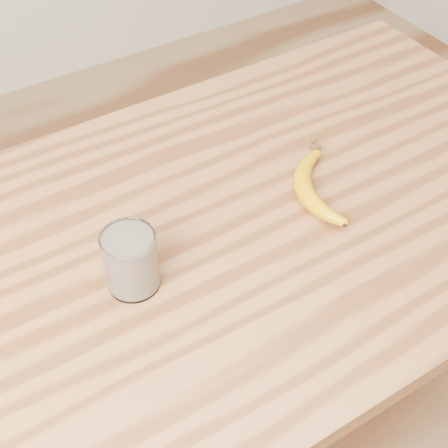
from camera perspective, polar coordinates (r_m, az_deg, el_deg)
table at (r=1.23m, az=4.75°, el=-2.05°), size 1.20×0.80×0.90m
smoothie_glass at (r=0.97m, az=-8.51°, el=-3.33°), size 0.08×0.08×0.11m
banana at (r=1.13m, az=7.26°, el=3.21°), size 0.20×0.29×0.03m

